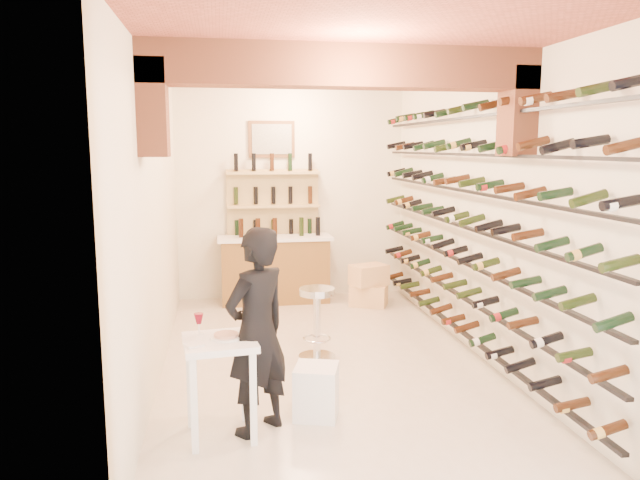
# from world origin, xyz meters

# --- Properties ---
(ground) EXTENTS (6.00, 6.00, 0.00)m
(ground) POSITION_xyz_m (0.00, 0.00, 0.00)
(ground) COLOR beige
(ground) RESTS_ON ground
(room_shell) EXTENTS (3.52, 6.02, 3.21)m
(room_shell) POSITION_xyz_m (0.00, -0.26, 2.25)
(room_shell) COLOR silver
(room_shell) RESTS_ON ground
(wine_rack) EXTENTS (0.32, 5.70, 2.56)m
(wine_rack) POSITION_xyz_m (1.53, 0.00, 1.55)
(wine_rack) COLOR black
(wine_rack) RESTS_ON ground
(back_counter) EXTENTS (1.70, 0.62, 1.29)m
(back_counter) POSITION_xyz_m (-0.30, 2.65, 0.53)
(back_counter) COLOR brown
(back_counter) RESTS_ON ground
(back_shelving) EXTENTS (1.40, 0.31, 2.73)m
(back_shelving) POSITION_xyz_m (-0.30, 2.89, 1.17)
(back_shelving) COLOR tan
(back_shelving) RESTS_ON ground
(tasting_table) EXTENTS (0.62, 0.62, 0.99)m
(tasting_table) POSITION_xyz_m (-1.13, -1.59, 0.67)
(tasting_table) COLOR white
(tasting_table) RESTS_ON ground
(white_stool) EXTENTS (0.45, 0.45, 0.46)m
(white_stool) POSITION_xyz_m (-0.31, -1.37, 0.23)
(white_stool) COLOR white
(white_stool) RESTS_ON ground
(person) EXTENTS (0.74, 0.71, 1.71)m
(person) POSITION_xyz_m (-0.83, -1.56, 0.85)
(person) COLOR black
(person) RESTS_ON ground
(chrome_barstool) EXTENTS (0.41, 0.41, 0.80)m
(chrome_barstool) POSITION_xyz_m (-0.07, 0.08, 0.46)
(chrome_barstool) COLOR silver
(chrome_barstool) RESTS_ON ground
(crate_lower) EXTENTS (0.63, 0.56, 0.32)m
(crate_lower) POSITION_xyz_m (1.05, 2.19, 0.16)
(crate_lower) COLOR #E7B87E
(crate_lower) RESTS_ON ground
(crate_upper) EXTENTS (0.61, 0.51, 0.30)m
(crate_upper) POSITION_xyz_m (1.05, 2.19, 0.47)
(crate_upper) COLOR #E7B87E
(crate_upper) RESTS_ON crate_lower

